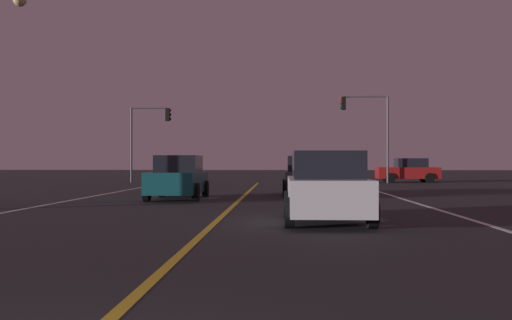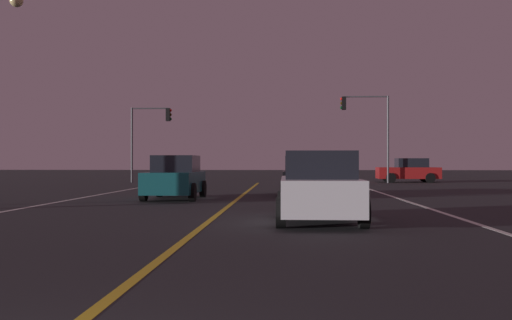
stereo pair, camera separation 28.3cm
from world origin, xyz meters
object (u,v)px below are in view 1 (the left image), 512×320
Objects in this scene: car_oncoming at (178,178)px; car_ahead_far at (306,176)px; car_lead_same_lane at (326,188)px; car_crossing_side at (408,171)px; traffic_light_near_right at (366,119)px; traffic_light_near_left at (151,127)px.

car_ahead_far is at bearing 118.04° from car_oncoming.
car_crossing_side is (7.95, 27.61, 0.00)m from car_lead_same_lane.
traffic_light_near_right reaches higher than car_ahead_far.
car_ahead_far is (-7.95, -16.50, 0.00)m from car_crossing_side.
traffic_light_near_left reaches higher than car_lead_same_lane.
car_lead_same_lane is 1.00× the size of car_oncoming.
car_crossing_side is at bearing -25.74° from car_ahead_far.
car_ahead_far is 0.82× the size of traffic_light_near_left.
car_lead_same_lane is 0.72× the size of traffic_light_near_right.
traffic_light_near_right reaches higher than car_lead_same_lane.
car_lead_same_lane is 26.88m from traffic_light_near_right.
traffic_light_near_left reaches higher than car_crossing_side.
traffic_light_near_left is (-14.94, 0.00, -0.52)m from traffic_light_near_right.
car_lead_same_lane is 11.12m from car_ahead_far.
car_lead_same_lane is at bearing -68.73° from traffic_light_near_left.
car_ahead_far is 18.47m from traffic_light_near_left.
traffic_light_near_right is (-3.21, -1.40, 3.60)m from car_crossing_side.
car_ahead_far and car_oncoming have the same top height.
car_oncoming is 18.77m from traffic_light_near_left.
traffic_light_near_left reaches higher than car_ahead_far.
car_ahead_far is 16.23m from traffic_light_near_right.
car_crossing_side is at bearing 145.83° from car_oncoming.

